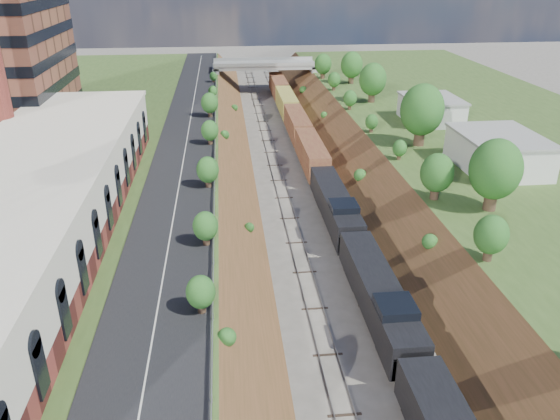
{
  "coord_description": "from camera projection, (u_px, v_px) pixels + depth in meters",
  "views": [
    {
      "loc": [
        -9.96,
        -9.12,
        28.48
      ],
      "look_at": [
        -4.86,
        39.93,
        6.0
      ],
      "focal_mm": 35.0,
      "sensor_mm": 36.0,
      "label": 1
    }
  ],
  "objects": [
    {
      "name": "embankment_left",
      "position": [
        220.0,
        191.0,
        74.27
      ],
      "size": [
        10.0,
        180.0,
        10.0
      ],
      "primitive_type": "cube",
      "rotation": [
        0.0,
        0.79,
        0.0
      ],
      "color": "brown",
      "rests_on": "ground"
    },
    {
      "name": "white_building_far",
      "position": [
        431.0,
        110.0,
        87.32
      ],
      "size": [
        8.0,
        10.0,
        3.6
      ],
      "primitive_type": "cube",
      "color": "silver",
      "rests_on": "platform_right"
    },
    {
      "name": "tree_left_crest",
      "position": [
        205.0,
        328.0,
        35.07
      ],
      "size": [
        2.45,
        2.45,
        3.55
      ],
      "color": "#473323",
      "rests_on": "platform_left"
    },
    {
      "name": "freight_train",
      "position": [
        314.0,
        159.0,
        78.6
      ],
      "size": [
        3.03,
        122.28,
        4.55
      ],
      "color": "black",
      "rests_on": "ground"
    },
    {
      "name": "rail_right_track",
      "position": [
        319.0,
        187.0,
        75.51
      ],
      "size": [
        1.58,
        180.0,
        0.18
      ],
      "primitive_type": "cube",
      "color": "gray",
      "rests_on": "ground"
    },
    {
      "name": "rail_left_track",
      "position": [
        281.0,
        188.0,
        75.02
      ],
      "size": [
        1.58,
        180.0,
        0.18
      ],
      "primitive_type": "cube",
      "color": "gray",
      "rests_on": "ground"
    },
    {
      "name": "road",
      "position": [
        184.0,
        157.0,
        71.75
      ],
      "size": [
        8.0,
        180.0,
        0.1
      ],
      "primitive_type": "cube",
      "color": "black",
      "rests_on": "platform_left"
    },
    {
      "name": "overpass",
      "position": [
        265.0,
        71.0,
        129.37
      ],
      "size": [
        24.5,
        8.3,
        7.4
      ],
      "color": "gray",
      "rests_on": "ground"
    },
    {
      "name": "embankment_right",
      "position": [
        378.0,
        185.0,
        76.34
      ],
      "size": [
        10.0,
        180.0,
        10.0
      ],
      "primitive_type": "cube",
      "rotation": [
        0.0,
        0.79,
        0.0
      ],
      "color": "brown",
      "rests_on": "ground"
    },
    {
      "name": "guardrail",
      "position": [
        215.0,
        153.0,
        71.75
      ],
      "size": [
        0.1,
        171.0,
        0.7
      ],
      "color": "#99999E",
      "rests_on": "platform_left"
    },
    {
      "name": "tree_right_large",
      "position": [
        496.0,
        170.0,
        54.91
      ],
      "size": [
        5.25,
        5.25,
        7.61
      ],
      "color": "#473323",
      "rests_on": "platform_right"
    },
    {
      "name": "platform_left",
      "position": [
        50.0,
        180.0,
        71.16
      ],
      "size": [
        44.0,
        180.0,
        5.0
      ],
      "primitive_type": "cube",
      "color": "#395322",
      "rests_on": "ground"
    },
    {
      "name": "commercial_building",
      "position": [
        28.0,
        205.0,
        49.23
      ],
      "size": [
        14.3,
        62.3,
        7.0
      ],
      "color": "maroon",
      "rests_on": "platform_left"
    },
    {
      "name": "white_building_near",
      "position": [
        498.0,
        153.0,
        67.37
      ],
      "size": [
        9.0,
        12.0,
        4.0
      ],
      "primitive_type": "cube",
      "color": "silver",
      "rests_on": "platform_right"
    },
    {
      "name": "platform_right",
      "position": [
        530.0,
        163.0,
        77.37
      ],
      "size": [
        44.0,
        180.0,
        5.0
      ],
      "primitive_type": "cube",
      "color": "#395322",
      "rests_on": "ground"
    }
  ]
}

